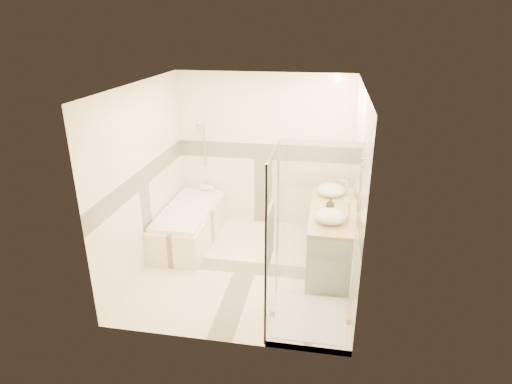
% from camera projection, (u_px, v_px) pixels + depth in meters
% --- Properties ---
extents(room, '(2.82, 3.02, 2.52)m').
position_uv_depth(room, '(249.00, 184.00, 5.52)').
color(room, '#F9E6C6').
rests_on(room, ground).
extents(bathtub, '(0.75, 1.70, 0.56)m').
position_uv_depth(bathtub, '(189.00, 222.00, 6.62)').
color(bathtub, '#FEEBCB').
rests_on(bathtub, ground).
extents(vanity, '(0.58, 1.62, 0.85)m').
position_uv_depth(vanity, '(329.00, 237.00, 5.92)').
color(vanity, white).
rests_on(vanity, ground).
extents(shower_enclosure, '(0.96, 0.93, 2.04)m').
position_uv_depth(shower_enclosure, '(302.00, 281.00, 4.77)').
color(shower_enclosure, '#FEEBCB').
rests_on(shower_enclosure, ground).
extents(vessel_sink_near, '(0.41, 0.41, 0.17)m').
position_uv_depth(vessel_sink_near, '(331.00, 190.00, 6.20)').
color(vessel_sink_near, white).
rests_on(vessel_sink_near, vanity).
extents(vessel_sink_far, '(0.40, 0.40, 0.16)m').
position_uv_depth(vessel_sink_far, '(330.00, 216.00, 5.36)').
color(vessel_sink_far, white).
rests_on(vessel_sink_far, vanity).
extents(faucet_near, '(0.11, 0.03, 0.26)m').
position_uv_depth(faucet_near, '(346.00, 186.00, 6.14)').
color(faucet_near, silver).
rests_on(faucet_near, vanity).
extents(faucet_far, '(0.12, 0.03, 0.30)m').
position_uv_depth(faucet_far, '(348.00, 211.00, 5.30)').
color(faucet_far, silver).
rests_on(faucet_far, vanity).
extents(amenity_bottle_a, '(0.11, 0.11, 0.19)m').
position_uv_depth(amenity_bottle_a, '(330.00, 207.00, 5.59)').
color(amenity_bottle_a, black).
rests_on(amenity_bottle_a, vanity).
extents(amenity_bottle_b, '(0.14, 0.14, 0.16)m').
position_uv_depth(amenity_bottle_b, '(330.00, 204.00, 5.74)').
color(amenity_bottle_b, black).
rests_on(amenity_bottle_b, vanity).
extents(folded_towels, '(0.19, 0.27, 0.08)m').
position_uv_depth(folded_towels, '(331.00, 190.00, 6.32)').
color(folded_towels, white).
rests_on(folded_towels, vanity).
extents(rolled_towel, '(0.22, 0.10, 0.10)m').
position_uv_depth(rolled_towel, '(207.00, 188.00, 7.17)').
color(rolled_towel, white).
rests_on(rolled_towel, bathtub).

